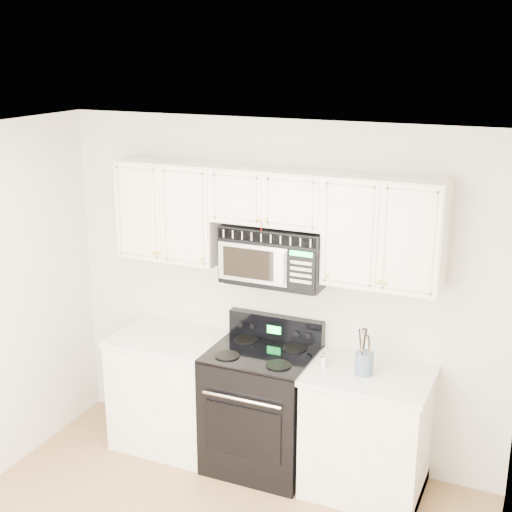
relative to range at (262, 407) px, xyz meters
The scene contains 9 objects.
room 1.65m from the range, 89.56° to the right, with size 3.51×3.51×2.61m.
base_cabinet_left 0.79m from the range, behind, with size 0.86×0.65×0.92m.
base_cabinet_right 0.81m from the range, ahead, with size 0.86×0.65×0.92m.
range is the anchor object (origin of this frame).
upper_cabinets 1.46m from the range, 85.94° to the left, with size 2.44×0.37×0.75m.
microwave 1.18m from the range, 67.41° to the left, with size 0.75×0.43×0.41m.
utensil_crock 0.94m from the range, ahead, with size 0.13×0.13×0.34m.
shaker_salt 0.69m from the range, ahead, with size 0.04×0.04×0.10m.
shaker_pepper 0.68m from the range, ahead, with size 0.04×0.04×0.09m.
Camera 1 is at (1.88, -2.99, 3.10)m, focal length 50.00 mm.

